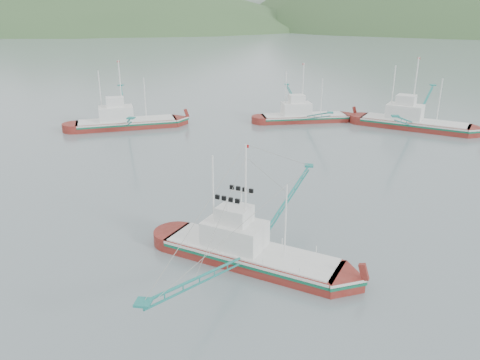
# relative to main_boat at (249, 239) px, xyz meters

# --- Properties ---
(ground) EXTENTS (1200.00, 1200.00, 0.00)m
(ground) POSITION_rel_main_boat_xyz_m (-1.94, 2.78, -1.94)
(ground) COLOR slate
(ground) RESTS_ON ground
(main_boat) EXTENTS (13.76, 23.38, 9.78)m
(main_boat) POSITION_rel_main_boat_xyz_m (0.00, 0.00, 0.00)
(main_boat) COLOR maroon
(main_boat) RESTS_ON ground
(bg_boat_left) EXTENTS (15.54, 26.18, 11.16)m
(bg_boat_left) POSITION_rel_main_boat_xyz_m (-24.11, 38.08, 0.33)
(bg_boat_left) COLOR maroon
(bg_boat_left) RESTS_ON ground
(bg_boat_right) EXTENTS (16.40, 27.74, 11.71)m
(bg_boat_right) POSITION_rel_main_boat_xyz_m (20.22, 43.90, 0.40)
(bg_boat_right) COLOR maroon
(bg_boat_right) RESTS_ON ground
(bg_boat_far) EXTENTS (14.40, 24.62, 10.20)m
(bg_boat_far) POSITION_rel_main_boat_xyz_m (3.27, 46.37, -0.02)
(bg_boat_far) COLOR maroon
(bg_boat_far) RESTS_ON ground
(headland_left) EXTENTS (448.00, 308.00, 210.00)m
(headland_left) POSITION_rel_main_boat_xyz_m (-181.94, 362.78, -1.94)
(headland_left) COLOR #35562C
(headland_left) RESTS_ON ground
(ridge_distant) EXTENTS (960.00, 400.00, 240.00)m
(ridge_distant) POSITION_rel_main_boat_xyz_m (28.06, 562.78, -1.94)
(ridge_distant) COLOR slate
(ridge_distant) RESTS_ON ground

